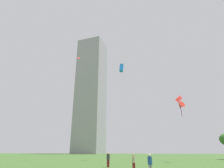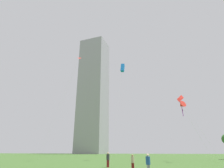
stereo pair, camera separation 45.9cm
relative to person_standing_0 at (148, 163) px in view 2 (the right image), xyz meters
name	(u,v)px [view 2 (the right image)]	position (x,y,z in m)	size (l,w,h in m)	color
person_standing_0	(148,163)	(0.00, 0.00, 0.00)	(0.37, 0.37, 1.67)	gray
person_standing_1	(133,161)	(-1.68, 3.57, -0.07)	(0.34, 0.34, 1.55)	maroon
person_standing_2	(108,159)	(-5.13, 7.07, 0.05)	(0.39, 0.39, 1.74)	maroon
kite_flying_0	(180,100)	(7.18, 25.00, 11.73)	(6.64, 1.66, 13.70)	silver
kite_flying_1	(79,60)	(-15.89, 20.52, 21.78)	(9.97, 3.07, 23.70)	silver
kite_flying_2	(123,68)	(-5.73, 25.11, 20.83)	(2.41, 5.70, 22.95)	silver
kite_flying_3	(182,105)	(6.49, 20.05, 9.33)	(6.93, 8.27, 11.11)	silver
distant_highrise_0	(93,93)	(-44.25, 119.15, 45.34)	(20.33, 18.19, 92.60)	#939399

